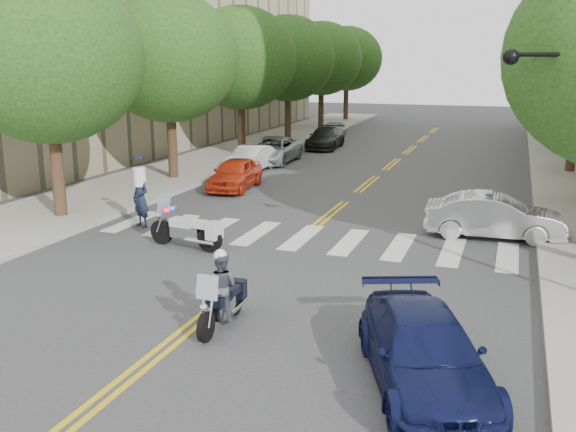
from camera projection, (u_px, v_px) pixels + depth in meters
The scene contains 21 objects.
ground at pixel (211, 312), 14.36m from camera, with size 140.00×140.00×0.00m, color #38383A.
sidewalk_left at pixel (231, 154), 37.57m from camera, with size 5.00×60.00×0.15m, color #9E9991.
tree_l_0 at pixel (48, 58), 21.39m from camera, with size 6.40×6.40×8.45m.
tree_l_1 at pixel (169, 58), 28.71m from camera, with size 6.40×6.40×8.45m.
tree_l_2 at pixel (240, 58), 36.04m from camera, with size 6.40×6.40×8.45m.
tree_l_3 at pixel (288, 59), 43.36m from camera, with size 6.40×6.40×8.45m.
tree_l_4 at pixel (322, 59), 50.69m from camera, with size 6.40×6.40×8.45m.
tree_l_5 at pixel (347, 59), 58.01m from camera, with size 6.40×6.40×8.45m.
tree_r_3 at pixel (570, 58), 37.65m from camera, with size 6.40×6.40×8.45m.
tree_r_4 at pixel (562, 59), 44.98m from camera, with size 6.40×6.40×8.45m.
tree_r_5 at pixel (556, 59), 52.30m from camera, with size 6.40×6.40×8.45m.
motorcycle_police at pixel (222, 292), 13.44m from camera, with size 0.72×2.10×1.70m.
motorcycle_parked at pixel (191, 230), 18.99m from camera, with size 2.52×0.81×1.63m.
officer_standing at pixel (141, 199), 21.39m from camera, with size 0.71×0.47×1.95m, color #162032.
convertible at pixel (494, 216), 20.12m from camera, with size 1.48×4.24×1.40m, color #B5B5B7.
sedan_blue at pixel (424, 352), 10.91m from camera, with size 1.82×4.47×1.30m, color #0F1540.
parked_car_a at pixel (235, 174), 27.79m from camera, with size 1.60×3.96×1.35m, color red.
parked_car_b at pixel (251, 159), 32.14m from camera, with size 1.36×3.89×1.28m, color silver.
parked_car_c at pixel (272, 150), 34.86m from camera, with size 2.32×5.03×1.40m, color #96999D.
parked_car_d at pixel (325, 138), 40.58m from camera, with size 1.85×4.54×1.32m, color black.
parked_car_e at pixel (333, 129), 46.19m from camera, with size 1.39×3.45×1.18m, color #9E9DA2.
Camera 1 is at (6.13, -12.09, 5.49)m, focal length 40.00 mm.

